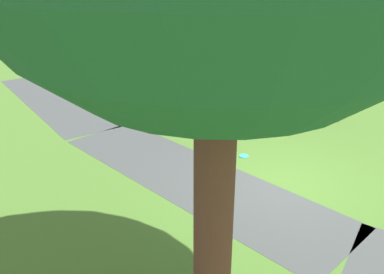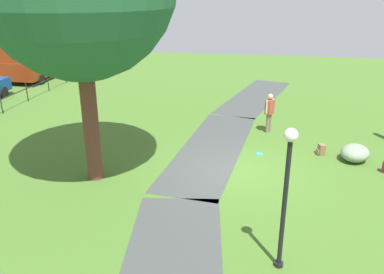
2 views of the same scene
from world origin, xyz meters
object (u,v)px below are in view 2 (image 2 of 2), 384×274
object	(u,v)px
frisbee_on_grass	(259,154)
delivery_van	(37,59)
lawn_boulder	(355,153)
lamp_post	(286,185)
spare_backpack_on_lawn	(321,150)
man_near_boulder	(270,110)

from	to	relation	value
frisbee_on_grass	delivery_van	world-z (taller)	delivery_van
delivery_van	lawn_boulder	bearing A→B (deg)	-119.97
lamp_post	spare_backpack_on_lawn	bearing A→B (deg)	-14.62
delivery_van	spare_backpack_on_lawn	bearing A→B (deg)	-120.74
lawn_boulder	man_near_boulder	size ratio (longest dim) A/B	0.87
lamp_post	delivery_van	world-z (taller)	lamp_post
lawn_boulder	man_near_boulder	bearing A→B (deg)	50.87
frisbee_on_grass	man_near_boulder	bearing A→B (deg)	-7.46
spare_backpack_on_lawn	lawn_boulder	bearing A→B (deg)	-106.73
lamp_post	spare_backpack_on_lawn	size ratio (longest dim) A/B	8.02
man_near_boulder	frisbee_on_grass	distance (m)	2.64
frisbee_on_grass	lawn_boulder	bearing A→B (deg)	-89.36
lamp_post	frisbee_on_grass	size ratio (longest dim) A/B	12.83
delivery_van	frisbee_on_grass	bearing A→B (deg)	-125.33
delivery_van	lamp_post	bearing A→B (deg)	-137.48
lamp_post	lawn_boulder	distance (m)	6.98
frisbee_on_grass	delivery_van	xyz separation A→B (m)	(10.37, 14.63, 1.25)
spare_backpack_on_lawn	delivery_van	bearing A→B (deg)	59.26
man_near_boulder	delivery_van	size ratio (longest dim) A/B	0.33
frisbee_on_grass	delivery_van	bearing A→B (deg)	54.67
lamp_post	delivery_van	bearing A→B (deg)	42.52
man_near_boulder	delivery_van	bearing A→B (deg)	62.09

